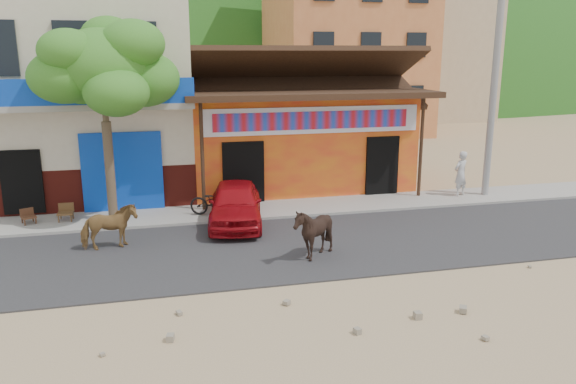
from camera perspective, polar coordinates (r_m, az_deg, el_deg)
The scene contains 17 objects.
ground at distance 12.86m, azimuth 2.37°, elevation -9.28°, with size 120.00×120.00×0.00m, color #9E825B.
road at distance 15.10m, azimuth -0.24°, elevation -5.57°, with size 60.00×5.00×0.04m, color #28282B.
sidewalk at distance 18.36m, azimuth -2.77°, elevation -1.89°, with size 60.00×2.00×0.12m, color gray.
dance_club at distance 22.24m, azimuth 0.30°, elevation 5.51°, with size 8.00×6.00×3.60m, color orange.
cafe_building at distance 21.52m, azimuth -19.72°, elevation 8.98°, with size 7.00×6.00×7.00m, color beige.
apartment_front at distance 37.43m, azimuth 5.76°, elevation 15.33°, with size 9.00×9.00×12.00m, color #CC723F.
apartment_rear at distance 46.51m, azimuth 14.03°, elevation 13.49°, with size 8.00×8.00×10.00m, color tan.
hillside at distance 81.71m, azimuth -11.88°, elevation 18.56°, with size 100.00×40.00×24.00m, color #194C14.
tree at distance 17.31m, azimuth -18.00°, elevation 6.82°, with size 3.00×3.00×6.00m, color #2D721E, non-canonical shape.
utility_pole at distance 20.83m, azimuth 20.23°, elevation 10.51°, with size 0.24×0.24×8.00m, color gray.
cow_tan at distance 15.43m, azimuth -17.72°, elevation -3.41°, with size 0.65×1.42×1.20m, color olive.
cow_dark at distance 14.03m, azimuth 2.60°, elevation -4.10°, with size 1.10×1.24×1.37m, color black.
red_car at distance 16.89m, azimuth -5.36°, elevation -1.14°, with size 1.53×3.80×1.29m, color #9F0B12.
scooter at distance 17.59m, azimuth -7.32°, elevation -1.00°, with size 0.59×1.69×0.89m, color black.
pedestrian at distance 20.76m, azimuth 17.12°, elevation 1.80°, with size 0.58×0.38×1.60m, color silver.
cafe_chair_left at distance 18.35m, azimuth -24.92°, elevation -1.69°, with size 0.38×0.38×0.82m, color #482C18, non-canonical shape.
cafe_chair_right at distance 18.21m, azimuth -21.73°, elevation -1.27°, with size 0.45×0.45×0.96m, color #53331B, non-canonical shape.
Camera 1 is at (-3.29, -11.35, 5.08)m, focal length 35.00 mm.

